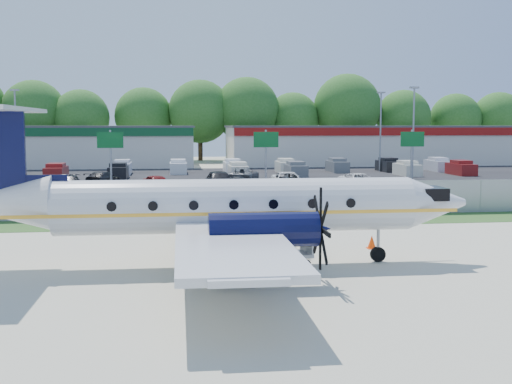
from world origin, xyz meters
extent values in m
plane|color=beige|center=(0.00, 0.00, 0.00)|extent=(170.00, 170.00, 0.00)
cube|color=#2D561E|center=(0.00, 12.00, 0.01)|extent=(170.00, 4.00, 0.02)
cube|color=black|center=(0.00, 19.00, 0.01)|extent=(170.00, 8.00, 0.02)
cube|color=black|center=(0.00, 40.00, 0.01)|extent=(170.00, 32.00, 0.02)
cube|color=gray|center=(0.00, 14.00, 1.00)|extent=(120.00, 0.02, 1.90)
cube|color=gray|center=(0.00, 14.00, 1.98)|extent=(120.00, 0.06, 0.06)
cube|color=gray|center=(0.00, 14.00, 0.05)|extent=(120.00, 0.06, 0.06)
cube|color=silver|center=(-24.00, 62.00, 2.50)|extent=(46.00, 12.00, 5.00)
cube|color=#474749|center=(-24.00, 62.00, 5.12)|extent=(46.40, 12.40, 0.24)
cube|color=silver|center=(26.00, 62.00, 2.50)|extent=(44.00, 12.00, 5.00)
cube|color=#474749|center=(26.00, 62.00, 5.12)|extent=(44.40, 12.40, 0.24)
cube|color=maroon|center=(26.00, 55.90, 4.50)|extent=(44.00, 0.20, 1.00)
cylinder|color=gray|center=(-8.00, 23.00, 2.50)|extent=(0.14, 0.14, 5.00)
cube|color=#0C5923|center=(-8.00, 22.85, 4.30)|extent=(1.80, 0.08, 1.10)
cylinder|color=gray|center=(3.00, 23.00, 2.50)|extent=(0.14, 0.14, 5.00)
cube|color=#0C5923|center=(3.00, 22.85, 4.30)|extent=(1.80, 0.08, 1.10)
cylinder|color=gray|center=(14.00, 23.00, 2.50)|extent=(0.14, 0.14, 5.00)
cube|color=#0C5923|center=(14.00, 22.85, 4.30)|extent=(1.80, 0.08, 1.10)
cylinder|color=gray|center=(20.00, 38.00, 4.50)|extent=(0.18, 0.18, 9.00)
cube|color=gray|center=(20.00, 38.00, 9.00)|extent=(0.90, 0.35, 0.18)
cylinder|color=gray|center=(-20.00, 48.00, 4.50)|extent=(0.18, 0.18, 9.00)
cube|color=gray|center=(-20.00, 48.00, 9.00)|extent=(0.90, 0.35, 0.18)
cylinder|color=gray|center=(20.00, 48.00, 4.50)|extent=(0.18, 0.18, 9.00)
cube|color=gray|center=(20.00, 48.00, 9.00)|extent=(0.90, 0.35, 0.18)
cylinder|color=silver|center=(-1.43, 1.07, 2.31)|extent=(13.47, 2.24, 2.04)
cone|color=silver|center=(6.47, 0.96, 2.31)|extent=(2.40, 2.08, 2.04)
cone|color=silver|center=(-9.55, 1.19, 2.53)|extent=(2.83, 2.08, 2.04)
cube|color=black|center=(6.25, 0.96, 2.69)|extent=(0.99, 1.41, 0.48)
cube|color=silver|center=(-1.97, 1.08, 1.72)|extent=(3.71, 18.98, 0.24)
cylinder|color=black|center=(-0.83, -2.06, 1.88)|extent=(3.67, 1.24, 1.18)
cylinder|color=black|center=(-0.74, 4.18, 1.88)|extent=(3.67, 1.24, 1.18)
cylinder|color=gray|center=(4.16, 0.99, 0.70)|extent=(0.13, 0.13, 1.40)
cylinder|color=black|center=(4.16, 0.99, 0.30)|extent=(0.60, 0.20, 0.60)
cylinder|color=black|center=(-2.02, -2.04, 0.34)|extent=(0.69, 0.44, 0.69)
cylinder|color=black|center=(-1.93, 4.20, 0.34)|extent=(0.69, 0.44, 0.69)
cube|color=gray|center=(0.29, 0.57, 0.46)|extent=(2.24, 1.57, 0.12)
cube|color=gray|center=(-0.68, 0.40, 0.77)|extent=(0.29, 1.23, 0.62)
cube|color=gray|center=(1.25, 0.74, 0.77)|extent=(0.29, 1.23, 0.62)
cylinder|color=black|center=(-0.33, -0.11, 0.19)|extent=(0.39, 0.18, 0.37)
cylinder|color=black|center=(-0.52, 1.01, 0.19)|extent=(0.39, 0.18, 0.37)
cylinder|color=black|center=(1.09, 0.13, 0.19)|extent=(0.39, 0.18, 0.37)
cylinder|color=black|center=(0.90, 1.25, 0.19)|extent=(0.39, 0.18, 0.37)
cone|color=#FF4208|center=(4.77, 3.66, 0.29)|extent=(0.39, 0.39, 0.58)
cube|color=#FF4208|center=(4.77, 3.66, 0.02)|extent=(0.41, 0.41, 0.03)
cone|color=#FF4208|center=(-2.12, 12.09, 0.26)|extent=(0.35, 0.35, 0.53)
cube|color=#FF4208|center=(-2.12, 12.09, 0.01)|extent=(0.37, 0.37, 0.03)
imported|color=silver|center=(6.85, 20.36, 0.00)|extent=(5.41, 3.67, 1.71)
imported|color=black|center=(-11.95, 29.79, 0.00)|extent=(2.14, 4.62, 1.31)
imported|color=maroon|center=(-4.90, 28.69, 0.00)|extent=(2.87, 4.36, 1.38)
imported|color=black|center=(0.05, 28.47, 0.00)|extent=(2.24, 5.10, 1.71)
imported|color=silver|center=(5.73, 29.08, 0.00)|extent=(2.79, 5.43, 1.47)
imported|color=silver|center=(11.71, 28.73, 0.00)|extent=(2.88, 5.03, 1.32)
imported|color=black|center=(-9.78, 34.30, 0.00)|extent=(3.00, 4.86, 1.32)
imported|color=#595B5E|center=(2.78, 35.77, 0.00)|extent=(3.80, 5.74, 1.47)
camera|label=1|loc=(-3.89, -22.90, 5.36)|focal=45.00mm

